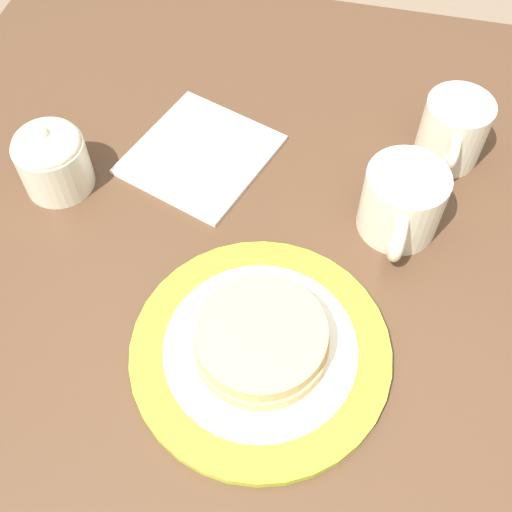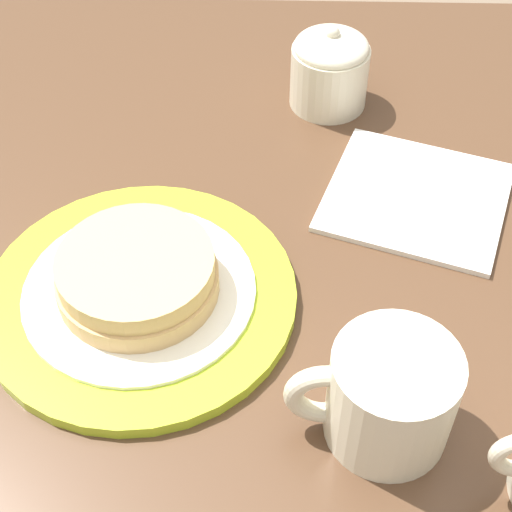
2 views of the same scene
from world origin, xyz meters
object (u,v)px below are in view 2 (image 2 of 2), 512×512
at_px(pancake_plate, 139,287).
at_px(sugar_bowl, 330,68).
at_px(coffee_mug, 387,396).
at_px(napkin, 416,197).

bearing_deg(pancake_plate, sugar_bowl, -120.37).
bearing_deg(sugar_bowl, coffee_mug, 93.60).
distance_m(pancake_plate, napkin, 0.28).
bearing_deg(napkin, pancake_plate, 28.22).
relative_size(pancake_plate, coffee_mug, 2.17).
distance_m(pancake_plate, sugar_bowl, 0.33).
xyz_separation_m(pancake_plate, sugar_bowl, (-0.17, -0.29, 0.03)).
height_order(pancake_plate, napkin, pancake_plate).
bearing_deg(sugar_bowl, pancake_plate, 59.63).
relative_size(sugar_bowl, napkin, 0.45).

